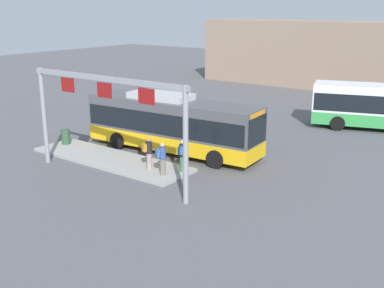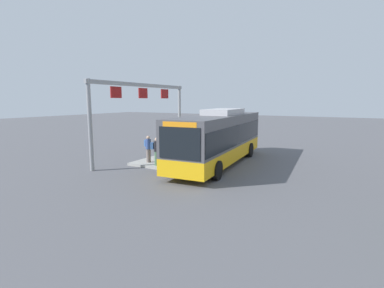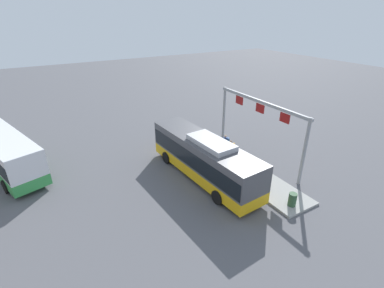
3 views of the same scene
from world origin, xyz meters
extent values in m
plane|color=#56565B|center=(0.00, 0.00, 0.00)|extent=(120.00, 120.00, 0.00)
cube|color=#9E9E99|center=(-1.78, -3.35, 0.08)|extent=(10.00, 2.80, 0.16)
cube|color=#EAAD14|center=(0.00, 0.00, 0.77)|extent=(10.90, 3.27, 0.85)
cube|color=#4C4C51|center=(0.00, 0.00, 2.15)|extent=(10.90, 3.27, 1.90)
cube|color=black|center=(0.00, 0.00, 1.95)|extent=(10.69, 3.30, 1.20)
cube|color=black|center=(5.38, 0.39, 2.05)|extent=(0.19, 2.12, 1.50)
cube|color=#B7B7BC|center=(-0.80, -0.06, 3.28)|extent=(3.88, 2.02, 0.36)
cube|color=orange|center=(5.31, 0.39, 2.90)|extent=(0.25, 1.75, 0.28)
cylinder|color=black|center=(3.47, 1.46, 0.50)|extent=(1.02, 0.37, 1.00)
cylinder|color=black|center=(3.65, -0.94, 0.50)|extent=(1.02, 0.37, 1.00)
cylinder|color=black|center=(-3.25, 0.97, 0.50)|extent=(1.02, 0.37, 1.00)
cylinder|color=black|center=(-3.08, -1.43, 0.50)|extent=(1.02, 0.37, 1.00)
cylinder|color=#476B4C|center=(2.85, -2.75, 0.58)|extent=(0.35, 0.35, 0.85)
cylinder|color=black|center=(2.85, -2.75, 1.31)|extent=(0.43, 0.43, 0.60)
sphere|color=tan|center=(2.85, -2.75, 1.72)|extent=(0.22, 0.22, 0.22)
cube|color=#335993|center=(2.93, -3.00, 1.34)|extent=(0.32, 0.26, 0.40)
cylinder|color=gray|center=(1.21, -3.45, 0.58)|extent=(0.37, 0.37, 0.85)
cylinder|color=black|center=(1.21, -3.45, 1.31)|extent=(0.45, 0.45, 0.60)
sphere|color=#9E755B|center=(1.21, -3.45, 1.72)|extent=(0.22, 0.22, 0.22)
cube|color=#BF7F1E|center=(1.11, -3.69, 1.34)|extent=(0.33, 0.28, 0.40)
cylinder|color=slate|center=(2.37, -3.75, 0.58)|extent=(0.38, 0.38, 0.85)
cylinder|color=#334C8C|center=(2.37, -3.75, 1.31)|extent=(0.46, 0.46, 0.60)
sphere|color=tan|center=(2.37, -3.75, 1.72)|extent=(0.22, 0.22, 0.22)
cube|color=#335993|center=(2.24, -3.98, 1.34)|extent=(0.33, 0.29, 0.40)
cylinder|color=gray|center=(-4.32, -5.60, 2.60)|extent=(0.24, 0.24, 5.20)
cylinder|color=gray|center=(5.22, -5.60, 2.60)|extent=(0.24, 0.24, 5.20)
cube|color=gray|center=(0.45, -5.60, 5.05)|extent=(9.94, 0.20, 0.24)
cube|color=maroon|center=(-2.18, -5.60, 4.50)|extent=(0.90, 0.08, 0.70)
cube|color=maroon|center=(0.45, -5.60, 4.50)|extent=(0.90, 0.08, 0.70)
cube|color=maroon|center=(3.07, -5.60, 4.50)|extent=(0.90, 0.08, 0.70)
cylinder|color=#2D5133|center=(-6.01, -2.98, 0.61)|extent=(0.52, 0.52, 0.90)
camera|label=1|loc=(16.84, -20.88, 8.27)|focal=44.40mm
camera|label=2|loc=(16.62, 7.40, 4.02)|focal=27.20mm
camera|label=3|loc=(-15.58, 10.13, 11.64)|focal=26.37mm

